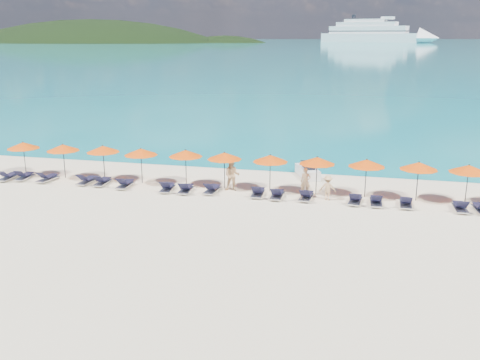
# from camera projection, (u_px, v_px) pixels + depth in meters

# --- Properties ---
(ground) EXTENTS (1400.00, 1400.00, 0.00)m
(ground) POSITION_uv_depth(u_px,v_px,m) (226.00, 218.00, 27.39)
(ground) COLOR beige
(sea) EXTENTS (1600.00, 1300.00, 0.01)m
(sea) POSITION_uv_depth(u_px,v_px,m) (366.00, 42.00, 646.70)
(sea) COLOR #1FA9B2
(sea) RESTS_ON ground
(headland_main) EXTENTS (374.00, 242.00, 126.50)m
(headland_main) POSITION_uv_depth(u_px,v_px,m) (94.00, 77.00, 611.15)
(headland_main) COLOR black
(headland_main) RESTS_ON ground
(headland_small) EXTENTS (162.00, 126.00, 85.50)m
(headland_small) POSITION_uv_depth(u_px,v_px,m) (225.00, 75.00, 595.61)
(headland_small) COLOR black
(headland_small) RESTS_ON ground
(cruise_ship) EXTENTS (131.26, 60.89, 36.56)m
(cruise_ship) POSITION_uv_depth(u_px,v_px,m) (380.00, 34.00, 597.33)
(cruise_ship) COLOR white
(cruise_ship) RESTS_ON ground
(jetski) EXTENTS (1.96, 2.86, 0.95)m
(jetski) POSITION_uv_depth(u_px,v_px,m) (308.00, 171.00, 35.07)
(jetski) COLOR white
(jetski) RESTS_ON ground
(beachgoer_a) EXTENTS (0.63, 0.45, 1.61)m
(beachgoer_a) POSITION_uv_depth(u_px,v_px,m) (305.00, 182.00, 31.03)
(beachgoer_a) COLOR tan
(beachgoer_a) RESTS_ON ground
(beachgoer_b) EXTENTS (0.99, 0.64, 1.91)m
(beachgoer_b) POSITION_uv_depth(u_px,v_px,m) (232.00, 175.00, 31.86)
(beachgoer_b) COLOR tan
(beachgoer_b) RESTS_ON ground
(beachgoer_c) EXTENTS (0.95, 0.48, 1.43)m
(beachgoer_c) POSITION_uv_depth(u_px,v_px,m) (328.00, 188.00, 30.12)
(beachgoer_c) COLOR tan
(beachgoer_c) RESTS_ON ground
(umbrella_0) EXTENTS (2.10, 2.10, 2.28)m
(umbrella_0) POSITION_uv_depth(u_px,v_px,m) (23.00, 145.00, 35.13)
(umbrella_0) COLOR black
(umbrella_0) RESTS_ON ground
(umbrella_1) EXTENTS (2.10, 2.10, 2.28)m
(umbrella_1) POSITION_uv_depth(u_px,v_px,m) (63.00, 148.00, 34.42)
(umbrella_1) COLOR black
(umbrella_1) RESTS_ON ground
(umbrella_2) EXTENTS (2.10, 2.10, 2.28)m
(umbrella_2) POSITION_uv_depth(u_px,v_px,m) (103.00, 149.00, 34.01)
(umbrella_2) COLOR black
(umbrella_2) RESTS_ON ground
(umbrella_3) EXTENTS (2.10, 2.10, 2.28)m
(umbrella_3) POSITION_uv_depth(u_px,v_px,m) (141.00, 152.00, 33.20)
(umbrella_3) COLOR black
(umbrella_3) RESTS_ON ground
(umbrella_4) EXTENTS (2.10, 2.10, 2.28)m
(umbrella_4) POSITION_uv_depth(u_px,v_px,m) (186.00, 153.00, 32.78)
(umbrella_4) COLOR black
(umbrella_4) RESTS_ON ground
(umbrella_5) EXTENTS (2.10, 2.10, 2.28)m
(umbrella_5) POSITION_uv_depth(u_px,v_px,m) (224.00, 156.00, 32.09)
(umbrella_5) COLOR black
(umbrella_5) RESTS_ON ground
(umbrella_6) EXTENTS (2.10, 2.10, 2.28)m
(umbrella_6) POSITION_uv_depth(u_px,v_px,m) (270.00, 158.00, 31.44)
(umbrella_6) COLOR black
(umbrella_6) RESTS_ON ground
(umbrella_7) EXTENTS (2.10, 2.10, 2.28)m
(umbrella_7) POSITION_uv_depth(u_px,v_px,m) (317.00, 161.00, 30.92)
(umbrella_7) COLOR black
(umbrella_7) RESTS_ON ground
(umbrella_8) EXTENTS (2.10, 2.10, 2.28)m
(umbrella_8) POSITION_uv_depth(u_px,v_px,m) (367.00, 163.00, 30.32)
(umbrella_8) COLOR black
(umbrella_8) RESTS_ON ground
(umbrella_9) EXTENTS (2.10, 2.10, 2.28)m
(umbrella_9) POSITION_uv_depth(u_px,v_px,m) (419.00, 166.00, 29.66)
(umbrella_9) COLOR black
(umbrella_9) RESTS_ON ground
(umbrella_10) EXTENTS (2.10, 2.10, 2.28)m
(umbrella_10) POSITION_uv_depth(u_px,v_px,m) (469.00, 169.00, 29.02)
(umbrella_10) COLOR black
(umbrella_10) RESTS_ON ground
(lounger_0) EXTENTS (0.72, 1.73, 0.66)m
(lounger_0) POSITION_uv_depth(u_px,v_px,m) (8.00, 176.00, 34.41)
(lounger_0) COLOR silver
(lounger_0) RESTS_ON ground
(lounger_1) EXTENTS (0.77, 1.75, 0.66)m
(lounger_1) POSITION_uv_depth(u_px,v_px,m) (24.00, 176.00, 34.51)
(lounger_1) COLOR silver
(lounger_1) RESTS_ON ground
(lounger_2) EXTENTS (0.78, 1.75, 0.66)m
(lounger_2) POSITION_uv_depth(u_px,v_px,m) (47.00, 178.00, 34.08)
(lounger_2) COLOR silver
(lounger_2) RESTS_ON ground
(lounger_3) EXTENTS (0.73, 1.74, 0.66)m
(lounger_3) POSITION_uv_depth(u_px,v_px,m) (87.00, 180.00, 33.53)
(lounger_3) COLOR silver
(lounger_3) RESTS_ON ground
(lounger_4) EXTENTS (0.73, 1.74, 0.66)m
(lounger_4) POSITION_uv_depth(u_px,v_px,m) (102.00, 181.00, 33.26)
(lounger_4) COLOR silver
(lounger_4) RESTS_ON ground
(lounger_5) EXTENTS (0.66, 1.72, 0.66)m
(lounger_5) POSITION_uv_depth(u_px,v_px,m) (125.00, 184.00, 32.70)
(lounger_5) COLOR silver
(lounger_5) RESTS_ON ground
(lounger_6) EXTENTS (0.78, 1.75, 0.66)m
(lounger_6) POSITION_uv_depth(u_px,v_px,m) (167.00, 187.00, 31.95)
(lounger_6) COLOR silver
(lounger_6) RESTS_ON ground
(lounger_7) EXTENTS (0.76, 1.74, 0.66)m
(lounger_7) POSITION_uv_depth(u_px,v_px,m) (186.00, 189.00, 31.68)
(lounger_7) COLOR silver
(lounger_7) RESTS_ON ground
(lounger_8) EXTENTS (0.74, 1.74, 0.66)m
(lounger_8) POSITION_uv_depth(u_px,v_px,m) (212.00, 189.00, 31.62)
(lounger_8) COLOR silver
(lounger_8) RESTS_ON ground
(lounger_9) EXTENTS (0.68, 1.72, 0.66)m
(lounger_9) POSITION_uv_depth(u_px,v_px,m) (258.00, 192.00, 30.96)
(lounger_9) COLOR silver
(lounger_9) RESTS_ON ground
(lounger_10) EXTENTS (0.62, 1.70, 0.66)m
(lounger_10) POSITION_uv_depth(u_px,v_px,m) (277.00, 194.00, 30.57)
(lounger_10) COLOR silver
(lounger_10) RESTS_ON ground
(lounger_11) EXTENTS (0.75, 1.74, 0.66)m
(lounger_11) POSITION_uv_depth(u_px,v_px,m) (306.00, 196.00, 30.29)
(lounger_11) COLOR silver
(lounger_11) RESTS_ON ground
(lounger_12) EXTENTS (0.78, 1.75, 0.66)m
(lounger_12) POSITION_uv_depth(u_px,v_px,m) (355.00, 199.00, 29.63)
(lounger_12) COLOR silver
(lounger_12) RESTS_ON ground
(lounger_13) EXTENTS (0.68, 1.72, 0.66)m
(lounger_13) POSITION_uv_depth(u_px,v_px,m) (376.00, 201.00, 29.35)
(lounger_13) COLOR silver
(lounger_13) RESTS_ON ground
(lounger_14) EXTENTS (0.65, 1.71, 0.66)m
(lounger_14) POSITION_uv_depth(u_px,v_px,m) (406.00, 203.00, 29.06)
(lounger_14) COLOR silver
(lounger_14) RESTS_ON ground
(lounger_15) EXTENTS (0.67, 1.72, 0.66)m
(lounger_15) POSITION_uv_depth(u_px,v_px,m) (460.00, 207.00, 28.36)
(lounger_15) COLOR silver
(lounger_15) RESTS_ON ground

